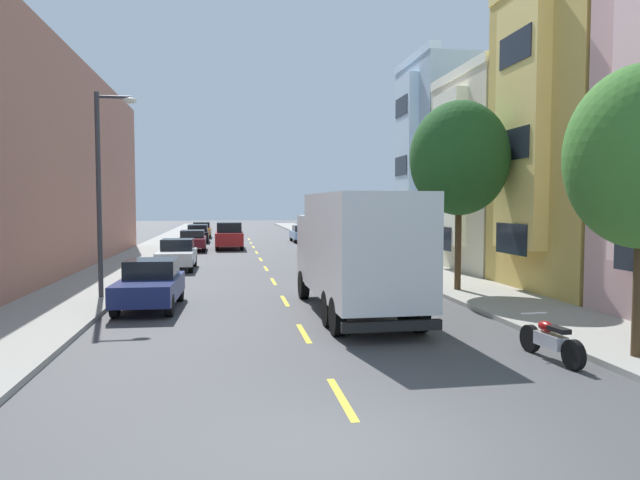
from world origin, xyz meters
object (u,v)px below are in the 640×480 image
at_px(delivery_box_truck, 356,248).
at_px(street_tree_second, 459,158).
at_px(street_lamp, 103,179).
at_px(parked_sedan_burgundy, 193,240).
at_px(parked_suv_teal, 359,251).
at_px(parked_wagon_black, 198,233).
at_px(parked_sedan_sky, 303,233).
at_px(parked_hatchback_navy, 150,284).
at_px(moving_red_sedan, 229,235).
at_px(parked_hatchback_orange, 202,230).
at_px(parked_hatchback_white, 177,254).
at_px(parked_motorcycle, 550,341).
at_px(parked_wagon_silver, 324,242).

bearing_deg(delivery_box_truck, street_tree_second, 38.36).
relative_size(street_lamp, parked_sedan_burgundy, 1.50).
xyz_separation_m(parked_suv_teal, parked_wagon_black, (-8.74, 23.44, -0.18)).
bearing_deg(parked_sedan_burgundy, parked_suv_teal, -58.79).
bearing_deg(parked_sedan_sky, parked_hatchback_navy, -105.71).
height_order(parked_sedan_sky, moving_red_sedan, moving_red_sedan).
bearing_deg(parked_hatchback_orange, parked_suv_teal, -73.82).
height_order(parked_hatchback_white, parked_wagon_black, same).
bearing_deg(street_tree_second, parked_sedan_sky, 93.89).
bearing_deg(street_lamp, parked_sedan_burgundy, 85.63).
xyz_separation_m(street_lamp, moving_red_sedan, (4.15, 22.40, -3.09)).
bearing_deg(street_lamp, parked_sedan_sky, 70.47).
distance_m(street_lamp, parked_wagon_black, 30.51).
xyz_separation_m(parked_hatchback_white, parked_motorcycle, (9.14, -18.58, -0.35)).
xyz_separation_m(parked_sedan_sky, parked_hatchback_orange, (-8.81, 7.70, 0.01)).
relative_size(parked_wagon_silver, parked_wagon_black, 0.99).
xyz_separation_m(parked_sedan_burgundy, parked_wagon_silver, (8.56, -4.24, 0.05)).
bearing_deg(parked_sedan_sky, moving_red_sedan, -132.50).
distance_m(delivery_box_truck, parked_sedan_sky, 33.15).
xyz_separation_m(parked_sedan_burgundy, moving_red_sedan, (2.54, 1.30, 0.24)).
distance_m(street_tree_second, parked_hatchback_white, 14.97).
xyz_separation_m(parked_sedan_sky, parked_hatchback_white, (-8.79, -19.87, 0.01)).
distance_m(parked_hatchback_orange, moving_red_sedan, 14.70).
relative_size(parked_hatchback_navy, moving_red_sedan, 0.84).
bearing_deg(street_lamp, parked_hatchback_white, 80.48).
distance_m(parked_sedan_sky, parked_motorcycle, 38.45).
xyz_separation_m(parked_suv_teal, parked_hatchback_navy, (-8.58, -8.53, -0.23)).
relative_size(street_lamp, parked_hatchback_white, 1.70).
bearing_deg(parked_hatchback_orange, street_lamp, -92.38).
relative_size(parked_sedan_sky, parked_wagon_silver, 0.96).
height_order(street_tree_second, parked_wagon_silver, street_tree_second).
bearing_deg(parked_sedan_sky, parked_wagon_silver, -90.84).
bearing_deg(parked_wagon_silver, parked_motorcycle, -88.84).
relative_size(street_lamp, parked_wagon_black, 1.44).
bearing_deg(parked_wagon_black, street_lamp, -92.85).
bearing_deg(parked_motorcycle, parked_sedan_burgundy, 106.65).
bearing_deg(street_tree_second, street_lamp, 178.96).
bearing_deg(parked_sedan_sky, parked_motorcycle, -89.48).
distance_m(parked_hatchback_navy, parked_hatchback_orange, 38.55).
xyz_separation_m(street_tree_second, moving_red_sedan, (-8.20, 22.63, -3.91)).
relative_size(street_tree_second, parked_wagon_black, 1.44).
distance_m(parked_suv_teal, moving_red_sedan, 16.71).
height_order(parked_hatchback_orange, parked_wagon_black, same).
height_order(delivery_box_truck, parked_suv_teal, delivery_box_truck).
height_order(parked_wagon_silver, parked_hatchback_white, same).
bearing_deg(parked_suv_teal, moving_red_sedan, 111.41).
height_order(street_tree_second, parked_hatchback_white, street_tree_second).
height_order(parked_hatchback_navy, parked_motorcycle, parked_hatchback_navy).
relative_size(street_tree_second, moving_red_sedan, 1.42).
bearing_deg(parked_hatchback_orange, parked_motorcycle, -78.77).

